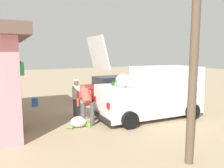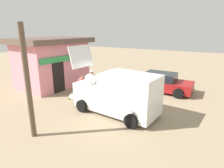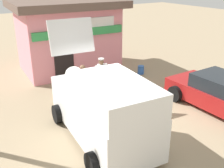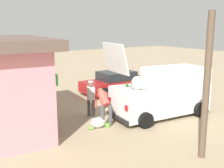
{
  "view_description": "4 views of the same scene",
  "coord_description": "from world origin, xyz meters",
  "px_view_note": "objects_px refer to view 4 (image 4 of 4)",
  "views": [
    {
      "loc": [
        -8.19,
        5.48,
        2.65
      ],
      "look_at": [
        0.49,
        0.46,
        1.29
      ],
      "focal_mm": 36.21,
      "sensor_mm": 36.0,
      "label": 1
    },
    {
      "loc": [
        -8.91,
        -4.86,
        4.1
      ],
      "look_at": [
        0.64,
        0.72,
        0.92
      ],
      "focal_mm": 30.73,
      "sensor_mm": 36.0,
      "label": 2
    },
    {
      "loc": [
        -4.64,
        -6.58,
        4.66
      ],
      "look_at": [
        0.4,
        1.12,
        0.88
      ],
      "focal_mm": 43.13,
      "sensor_mm": 36.0,
      "label": 3
    },
    {
      "loc": [
        -9.53,
        7.85,
        3.93
      ],
      "look_at": [
        0.73,
        0.92,
        1.29
      ],
      "focal_mm": 44.32,
      "sensor_mm": 36.0,
      "label": 4
    }
  ],
  "objects_px": {
    "delivery_van": "(163,92)",
    "parked_sedan": "(116,83)",
    "vendor_standing": "(91,97)",
    "customer_bending": "(104,103)",
    "unloaded_banana_pile": "(99,123)",
    "paint_bucket": "(43,101)"
  },
  "relations": [
    {
      "from": "delivery_van",
      "to": "parked_sedan",
      "type": "xyz_separation_m",
      "value": [
        4.65,
        -0.73,
        -0.45
      ]
    },
    {
      "from": "customer_bending",
      "to": "unloaded_banana_pile",
      "type": "bearing_deg",
      "value": 112.36
    },
    {
      "from": "delivery_van",
      "to": "vendor_standing",
      "type": "height_order",
      "value": "delivery_van"
    },
    {
      "from": "customer_bending",
      "to": "parked_sedan",
      "type": "bearing_deg",
      "value": -40.11
    },
    {
      "from": "vendor_standing",
      "to": "customer_bending",
      "type": "distance_m",
      "value": 1.17
    },
    {
      "from": "customer_bending",
      "to": "paint_bucket",
      "type": "distance_m",
      "value": 4.32
    },
    {
      "from": "vendor_standing",
      "to": "customer_bending",
      "type": "bearing_deg",
      "value": 176.47
    },
    {
      "from": "customer_bending",
      "to": "paint_bucket",
      "type": "xyz_separation_m",
      "value": [
        4.13,
        1.04,
        -0.69
      ]
    },
    {
      "from": "parked_sedan",
      "to": "customer_bending",
      "type": "bearing_deg",
      "value": 139.89
    },
    {
      "from": "unloaded_banana_pile",
      "to": "paint_bucket",
      "type": "relative_size",
      "value": 2.2
    },
    {
      "from": "delivery_van",
      "to": "vendor_standing",
      "type": "relative_size",
      "value": 2.98
    },
    {
      "from": "delivery_van",
      "to": "unloaded_banana_pile",
      "type": "xyz_separation_m",
      "value": [
        0.3,
        3.15,
        -0.86
      ]
    },
    {
      "from": "parked_sedan",
      "to": "unloaded_banana_pile",
      "type": "distance_m",
      "value": 5.85
    },
    {
      "from": "parked_sedan",
      "to": "paint_bucket",
      "type": "bearing_deg",
      "value": 91.02
    },
    {
      "from": "parked_sedan",
      "to": "unloaded_banana_pile",
      "type": "bearing_deg",
      "value": 138.25
    },
    {
      "from": "delivery_van",
      "to": "unloaded_banana_pile",
      "type": "relative_size",
      "value": 5.14
    },
    {
      "from": "unloaded_banana_pile",
      "to": "parked_sedan",
      "type": "bearing_deg",
      "value": -41.75
    },
    {
      "from": "parked_sedan",
      "to": "vendor_standing",
      "type": "distance_m",
      "value": 4.64
    },
    {
      "from": "unloaded_banana_pile",
      "to": "paint_bucket",
      "type": "distance_m",
      "value": 4.33
    },
    {
      "from": "parked_sedan",
      "to": "paint_bucket",
      "type": "xyz_separation_m",
      "value": [
        -0.08,
        4.59,
        -0.39
      ]
    },
    {
      "from": "paint_bucket",
      "to": "customer_bending",
      "type": "bearing_deg",
      "value": -165.82
    },
    {
      "from": "parked_sedan",
      "to": "paint_bucket",
      "type": "distance_m",
      "value": 4.61
    }
  ]
}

